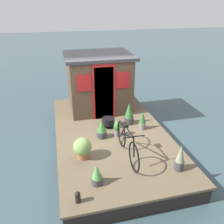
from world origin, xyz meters
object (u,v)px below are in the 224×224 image
(potted_plant_succulent, at_px, (102,130))
(potted_plant_lavender, at_px, (97,175))
(mooring_bollard, at_px, (78,197))
(houseboat_cabin, at_px, (99,82))
(potted_plant_mint, at_px, (143,121))
(potted_plant_geranium, at_px, (180,158))
(potted_plant_ivy, at_px, (117,129))
(potted_plant_basil, at_px, (82,148))
(potted_plant_thyme, at_px, (129,114))
(bicycle, at_px, (127,143))
(charcoal_grill, at_px, (108,121))

(potted_plant_succulent, bearing_deg, potted_plant_lavender, 165.41)
(potted_plant_lavender, height_order, mooring_bollard, potted_plant_lavender)
(houseboat_cabin, distance_m, potted_plant_mint, 2.17)
(potted_plant_geranium, xyz_separation_m, potted_plant_ivy, (1.77, 0.98, -0.10))
(potted_plant_basil, bearing_deg, potted_plant_mint, -62.31)
(houseboat_cabin, xyz_separation_m, potted_plant_ivy, (-2.02, -0.12, -0.75))
(houseboat_cabin, distance_m, potted_plant_geranium, 3.99)
(potted_plant_ivy, xyz_separation_m, potted_plant_basil, (-0.80, 1.07, 0.07))
(potted_plant_mint, distance_m, potted_plant_basil, 2.16)
(potted_plant_thyme, bearing_deg, potted_plant_lavender, 148.79)
(potted_plant_geranium, bearing_deg, potted_plant_lavender, 90.16)
(houseboat_cabin, distance_m, bicycle, 3.08)
(potted_plant_basil, bearing_deg, potted_plant_succulent, -37.70)
(potted_plant_lavender, bearing_deg, potted_plant_succulent, -14.59)
(charcoal_grill, bearing_deg, potted_plant_ivy, -166.57)
(potted_plant_ivy, bearing_deg, houseboat_cabin, 3.29)
(charcoal_grill, height_order, mooring_bollard, charcoal_grill)
(potted_plant_mint, xyz_separation_m, mooring_bollard, (-2.37, 2.18, -0.14))
(houseboat_cabin, xyz_separation_m, potted_plant_basil, (-2.82, 0.96, -0.68))
(potted_plant_geranium, relative_size, potted_plant_ivy, 1.46)
(bicycle, height_order, charcoal_grill, bicycle)
(houseboat_cabin, height_order, potted_plant_geranium, houseboat_cabin)
(potted_plant_geranium, distance_m, potted_plant_basil, 2.27)
(potted_plant_lavender, bearing_deg, mooring_bollard, 132.31)
(houseboat_cabin, bearing_deg, potted_plant_basil, 161.21)
(houseboat_cabin, relative_size, charcoal_grill, 5.71)
(bicycle, bearing_deg, potted_plant_ivy, -0.94)
(potted_plant_lavender, bearing_deg, bicycle, -49.35)
(bicycle, relative_size, charcoal_grill, 4.47)
(potted_plant_ivy, xyz_separation_m, potted_plant_thyme, (0.62, -0.55, 0.12))
(houseboat_cabin, distance_m, potted_plant_ivy, 2.15)
(potted_plant_geranium, relative_size, potted_plant_succulent, 1.29)
(potted_plant_mint, xyz_separation_m, potted_plant_lavender, (-1.97, 1.74, -0.05))
(houseboat_cabin, bearing_deg, bicycle, -178.12)
(bicycle, xyz_separation_m, potted_plant_ivy, (1.01, -0.02, -0.17))
(potted_plant_ivy, distance_m, potted_plant_basil, 1.34)
(potted_plant_mint, xyz_separation_m, potted_plant_basil, (-1.00, 1.91, 0.01))
(potted_plant_ivy, relative_size, potted_plant_succulent, 0.88)
(bicycle, xyz_separation_m, potted_plant_basil, (0.21, 1.06, -0.10))
(bicycle, relative_size, potted_plant_thyme, 2.46)
(bicycle, distance_m, charcoal_grill, 1.57)
(bicycle, xyz_separation_m, mooring_bollard, (-1.17, 1.33, -0.25))
(mooring_bollard, bearing_deg, houseboat_cabin, -16.38)
(charcoal_grill, bearing_deg, potted_plant_succulent, 149.69)
(potted_plant_thyme, relative_size, charcoal_grill, 1.82)
(charcoal_grill, bearing_deg, potted_plant_basil, 145.02)
(potted_plant_mint, height_order, potted_plant_geranium, potted_plant_geranium)
(potted_plant_ivy, bearing_deg, potted_plant_succulent, 87.33)
(houseboat_cabin, height_order, mooring_bollard, houseboat_cabin)
(bicycle, distance_m, potted_plant_ivy, 1.02)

